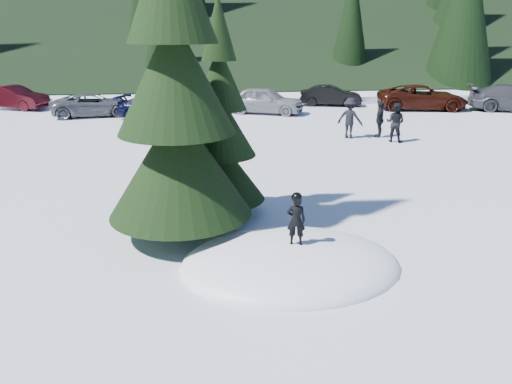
{
  "coord_description": "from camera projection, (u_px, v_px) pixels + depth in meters",
  "views": [
    {
      "loc": [
        -1.75,
        -8.99,
        4.57
      ],
      "look_at": [
        -0.52,
        1.51,
        1.1
      ],
      "focal_mm": 35.0,
      "sensor_mm": 36.0,
      "label": 1
    }
  ],
  "objects": [
    {
      "name": "ground",
      "position": [
        290.0,
        266.0,
        10.1
      ],
      "size": [
        200.0,
        200.0,
        0.0
      ],
      "primitive_type": "plane",
      "color": "white",
      "rests_on": "ground"
    },
    {
      "name": "snow_mound",
      "position": [
        290.0,
        266.0,
        10.1
      ],
      "size": [
        4.48,
        3.52,
        0.96
      ],
      "primitive_type": "ellipsoid",
      "color": "white",
      "rests_on": "ground"
    },
    {
      "name": "spruce_tall",
      "position": [
        175.0,
        91.0,
        10.52
      ],
      "size": [
        3.2,
        3.2,
        8.6
      ],
      "color": "#2F1F0F",
      "rests_on": "ground"
    },
    {
      "name": "spruce_short",
      "position": [
        221.0,
        133.0,
        12.33
      ],
      "size": [
        2.2,
        2.2,
        5.37
      ],
      "color": "#2F1F0F",
      "rests_on": "ground"
    },
    {
      "name": "child_skier",
      "position": [
        296.0,
        220.0,
        9.79
      ],
      "size": [
        0.41,
        0.32,
        1.01
      ],
      "primitive_type": "imported",
      "rotation": [
        0.0,
        0.0,
        2.91
      ],
      "color": "black",
      "rests_on": "snow_mound"
    },
    {
      "name": "adult_0",
      "position": [
        395.0,
        122.0,
        20.91
      ],
      "size": [
        1.01,
        0.98,
        1.65
      ],
      "primitive_type": "imported",
      "rotation": [
        0.0,
        0.0,
        2.48
      ],
      "color": "black",
      "rests_on": "ground"
    },
    {
      "name": "adult_1",
      "position": [
        380.0,
        119.0,
        21.84
      ],
      "size": [
        0.82,
        0.97,
        1.56
      ],
      "primitive_type": "imported",
      "rotation": [
        0.0,
        0.0,
        4.14
      ],
      "color": "black",
      "rests_on": "ground"
    },
    {
      "name": "adult_2",
      "position": [
        350.0,
        118.0,
        21.62
      ],
      "size": [
        1.29,
        1.19,
        1.75
      ],
      "primitive_type": "imported",
      "rotation": [
        0.0,
        0.0,
        2.52
      ],
      "color": "black",
      "rests_on": "ground"
    },
    {
      "name": "car_1",
      "position": [
        14.0,
        98.0,
        29.49
      ],
      "size": [
        4.41,
        2.88,
        1.37
      ],
      "primitive_type": "imported",
      "rotation": [
        0.0,
        0.0,
        1.2
      ],
      "color": "#33090F",
      "rests_on": "ground"
    },
    {
      "name": "car_2",
      "position": [
        94.0,
        105.0,
        27.18
      ],
      "size": [
        4.72,
        2.78,
        1.23
      ],
      "primitive_type": "imported",
      "rotation": [
        0.0,
        0.0,
        1.74
      ],
      "color": "#55575E",
      "rests_on": "ground"
    },
    {
      "name": "car_3",
      "position": [
        158.0,
        108.0,
        26.04
      ],
      "size": [
        4.64,
        3.14,
        1.25
      ],
      "primitive_type": "imported",
      "rotation": [
        0.0,
        0.0,
        1.21
      ],
      "color": "black",
      "rests_on": "ground"
    },
    {
      "name": "car_4",
      "position": [
        265.0,
        100.0,
        27.98
      ],
      "size": [
        4.69,
        3.31,
        1.48
      ],
      "primitive_type": "imported",
      "rotation": [
        0.0,
        0.0,
        1.17
      ],
      "color": "gray",
      "rests_on": "ground"
    },
    {
      "name": "car_5",
      "position": [
        331.0,
        96.0,
        30.84
      ],
      "size": [
        3.96,
        2.2,
        1.24
      ],
      "primitive_type": "imported",
      "rotation": [
        0.0,
        0.0,
        1.32
      ],
      "color": "black",
      "rests_on": "ground"
    },
    {
      "name": "car_6",
      "position": [
        422.0,
        97.0,
        29.36
      ],
      "size": [
        5.48,
        3.26,
        1.43
      ],
      "primitive_type": "imported",
      "rotation": [
        0.0,
        0.0,
        1.39
      ],
      "color": "black",
      "rests_on": "ground"
    }
  ]
}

